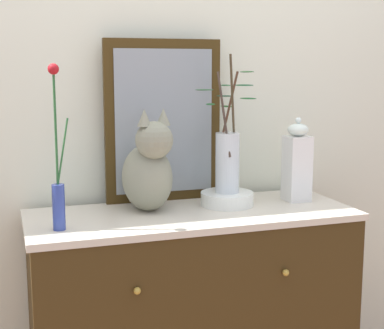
{
  "coord_description": "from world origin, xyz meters",
  "views": [
    {
      "loc": [
        -0.67,
        -2.01,
        1.38
      ],
      "look_at": [
        0.0,
        0.0,
        1.03
      ],
      "focal_mm": 54.22,
      "sensor_mm": 36.0,
      "label": 1
    }
  ],
  "objects_px": {
    "cat_sitting": "(148,169)",
    "vase_slim_green": "(58,183)",
    "bowl_porcelain": "(227,199)",
    "sideboard": "(192,317)",
    "jar_lidded_porcelain": "(297,163)",
    "vase_glass_clear": "(227,157)",
    "mirror_leaning": "(163,121)"
  },
  "relations": [
    {
      "from": "sideboard",
      "to": "mirror_leaning",
      "type": "distance_m",
      "value": 0.78
    },
    {
      "from": "mirror_leaning",
      "to": "vase_glass_clear",
      "type": "relative_size",
      "value": 1.21
    },
    {
      "from": "cat_sitting",
      "to": "jar_lidded_porcelain",
      "type": "relative_size",
      "value": 1.22
    },
    {
      "from": "sideboard",
      "to": "jar_lidded_porcelain",
      "type": "relative_size",
      "value": 3.62
    },
    {
      "from": "sideboard",
      "to": "vase_glass_clear",
      "type": "distance_m",
      "value": 0.64
    },
    {
      "from": "cat_sitting",
      "to": "vase_slim_green",
      "type": "xyz_separation_m",
      "value": [
        -0.35,
        -0.16,
        -0.0
      ]
    },
    {
      "from": "vase_slim_green",
      "to": "vase_glass_clear",
      "type": "bearing_deg",
      "value": 12.8
    },
    {
      "from": "mirror_leaning",
      "to": "bowl_porcelain",
      "type": "relative_size",
      "value": 3.12
    },
    {
      "from": "bowl_porcelain",
      "to": "vase_slim_green",
      "type": "bearing_deg",
      "value": -167.21
    },
    {
      "from": "mirror_leaning",
      "to": "jar_lidded_porcelain",
      "type": "xyz_separation_m",
      "value": [
        0.51,
        -0.17,
        -0.17
      ]
    },
    {
      "from": "vase_slim_green",
      "to": "sideboard",
      "type": "bearing_deg",
      "value": 10.83
    },
    {
      "from": "bowl_porcelain",
      "to": "cat_sitting",
      "type": "bearing_deg",
      "value": 178.19
    },
    {
      "from": "jar_lidded_porcelain",
      "to": "bowl_porcelain",
      "type": "bearing_deg",
      "value": 177.85
    },
    {
      "from": "vase_slim_green",
      "to": "mirror_leaning",
      "type": "bearing_deg",
      "value": 34.88
    },
    {
      "from": "bowl_porcelain",
      "to": "vase_glass_clear",
      "type": "xyz_separation_m",
      "value": [
        0.0,
        0.0,
        0.17
      ]
    },
    {
      "from": "vase_slim_green",
      "to": "bowl_porcelain",
      "type": "bearing_deg",
      "value": 12.79
    },
    {
      "from": "cat_sitting",
      "to": "bowl_porcelain",
      "type": "xyz_separation_m",
      "value": [
        0.31,
        -0.01,
        -0.13
      ]
    },
    {
      "from": "sideboard",
      "to": "vase_slim_green",
      "type": "xyz_separation_m",
      "value": [
        -0.5,
        -0.1,
        0.58
      ]
    },
    {
      "from": "mirror_leaning",
      "to": "vase_slim_green",
      "type": "height_order",
      "value": "mirror_leaning"
    },
    {
      "from": "bowl_porcelain",
      "to": "jar_lidded_porcelain",
      "type": "relative_size",
      "value": 0.61
    },
    {
      "from": "mirror_leaning",
      "to": "cat_sitting",
      "type": "height_order",
      "value": "mirror_leaning"
    },
    {
      "from": "sideboard",
      "to": "bowl_porcelain",
      "type": "relative_size",
      "value": 5.91
    },
    {
      "from": "cat_sitting",
      "to": "jar_lidded_porcelain",
      "type": "height_order",
      "value": "cat_sitting"
    },
    {
      "from": "cat_sitting",
      "to": "jar_lidded_porcelain",
      "type": "distance_m",
      "value": 0.61
    },
    {
      "from": "sideboard",
      "to": "mirror_leaning",
      "type": "relative_size",
      "value": 1.9
    },
    {
      "from": "sideboard",
      "to": "vase_slim_green",
      "type": "distance_m",
      "value": 0.77
    },
    {
      "from": "mirror_leaning",
      "to": "cat_sitting",
      "type": "distance_m",
      "value": 0.25
    },
    {
      "from": "vase_slim_green",
      "to": "vase_glass_clear",
      "type": "distance_m",
      "value": 0.68
    },
    {
      "from": "cat_sitting",
      "to": "vase_glass_clear",
      "type": "relative_size",
      "value": 0.77
    },
    {
      "from": "mirror_leaning",
      "to": "vase_glass_clear",
      "type": "xyz_separation_m",
      "value": [
        0.21,
        -0.16,
        -0.13
      ]
    },
    {
      "from": "sideboard",
      "to": "vase_glass_clear",
      "type": "relative_size",
      "value": 2.3
    },
    {
      "from": "cat_sitting",
      "to": "vase_slim_green",
      "type": "distance_m",
      "value": 0.38
    }
  ]
}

